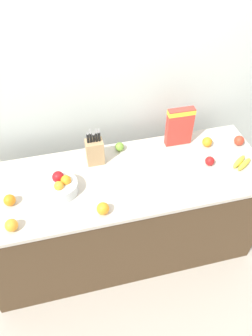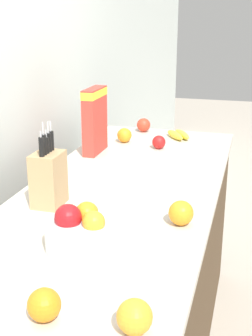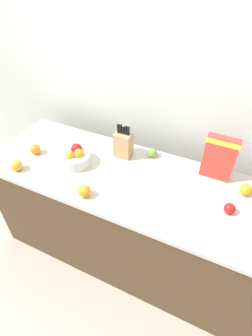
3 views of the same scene
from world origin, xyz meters
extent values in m
plane|color=#B2A899|center=(0.00, 0.00, 0.00)|extent=(14.00, 14.00, 0.00)
cube|color=silver|center=(0.00, 0.59, 1.30)|extent=(9.00, 0.06, 2.60)
cube|color=#4C3823|center=(0.00, 0.00, 0.43)|extent=(2.09, 0.71, 0.86)
cube|color=beige|center=(0.00, 0.00, 0.88)|extent=(2.12, 0.74, 0.03)
cube|color=tan|center=(-0.15, 0.20, 0.99)|extent=(0.12, 0.10, 0.19)
cylinder|color=black|center=(-0.19, 0.20, 1.12)|extent=(0.02, 0.02, 0.07)
cube|color=silver|center=(-0.19, 0.20, 1.17)|extent=(0.01, 0.00, 0.02)
cylinder|color=black|center=(-0.17, 0.20, 1.12)|extent=(0.02, 0.02, 0.07)
cube|color=silver|center=(-0.17, 0.20, 1.18)|extent=(0.01, 0.00, 0.04)
cylinder|color=black|center=(-0.15, 0.20, 1.12)|extent=(0.02, 0.02, 0.06)
cube|color=silver|center=(-0.15, 0.20, 1.16)|extent=(0.01, 0.00, 0.03)
cylinder|color=black|center=(-0.13, 0.20, 1.12)|extent=(0.02, 0.02, 0.07)
cube|color=silver|center=(-0.13, 0.20, 1.18)|extent=(0.01, 0.00, 0.04)
cylinder|color=black|center=(-0.11, 0.20, 1.12)|extent=(0.02, 0.02, 0.07)
cube|color=silver|center=(-0.11, 0.20, 1.18)|extent=(0.01, 0.00, 0.04)
cube|color=red|center=(0.52, 0.26, 1.05)|extent=(0.20, 0.06, 0.32)
cube|color=yellow|center=(0.52, 0.26, 1.18)|extent=(0.20, 0.06, 0.04)
cylinder|color=silver|center=(-0.42, -0.03, 0.94)|extent=(0.23, 0.23, 0.08)
sphere|color=orange|center=(-0.38, -0.03, 0.99)|extent=(0.07, 0.07, 0.07)
sphere|color=#A31419|center=(-0.43, 0.01, 0.99)|extent=(0.08, 0.08, 0.08)
sphere|color=orange|center=(-0.43, -0.07, 0.99)|extent=(0.07, 0.07, 0.07)
sphere|color=red|center=(0.66, -0.03, 0.93)|extent=(0.07, 0.07, 0.07)
sphere|color=#6B9E33|center=(0.05, 0.29, 0.93)|extent=(0.07, 0.07, 0.07)
sphere|color=orange|center=(-0.75, -0.27, 0.93)|extent=(0.08, 0.08, 0.08)
sphere|color=orange|center=(0.73, 0.17, 0.93)|extent=(0.08, 0.08, 0.08)
sphere|color=orange|center=(-0.76, -0.06, 0.93)|extent=(0.08, 0.08, 0.08)
sphere|color=orange|center=(-0.19, -0.28, 0.94)|extent=(0.08, 0.08, 0.08)
camera|label=1|loc=(-0.35, -1.57, 2.57)|focal=35.00mm
camera|label=2|loc=(-1.57, -0.48, 1.56)|focal=50.00mm
camera|label=3|loc=(0.55, -1.20, 2.11)|focal=28.00mm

